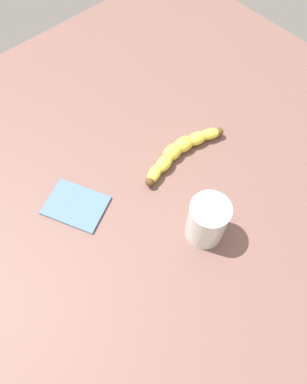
# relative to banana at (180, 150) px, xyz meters

# --- Properties ---
(wooden_tabletop) EXTENTS (1.20, 1.20, 0.03)m
(wooden_tabletop) POSITION_rel_banana_xyz_m (0.00, -0.04, -0.03)
(wooden_tabletop) COLOR brown
(wooden_tabletop) RESTS_ON ground
(banana) EXTENTS (0.06, 0.24, 0.04)m
(banana) POSITION_rel_banana_xyz_m (0.00, 0.00, 0.00)
(banana) COLOR yellow
(banana) RESTS_ON wooden_tabletop
(smoothie_glass) EXTENTS (0.08, 0.08, 0.11)m
(smoothie_glass) POSITION_rel_banana_xyz_m (0.18, -0.10, 0.03)
(smoothie_glass) COLOR silver
(smoothie_glass) RESTS_ON wooden_tabletop
(folded_napkin) EXTENTS (0.16, 0.14, 0.01)m
(folded_napkin) POSITION_rel_banana_xyz_m (-0.05, -0.26, -0.01)
(folded_napkin) COLOR slate
(folded_napkin) RESTS_ON wooden_tabletop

